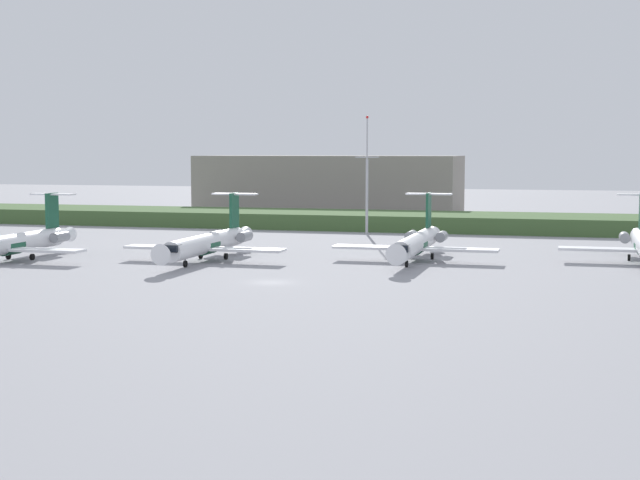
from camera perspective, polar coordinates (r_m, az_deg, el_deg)
ground_plane at (r=138.12m, az=0.93°, el=-0.92°), size 500.00×500.00×0.00m
grass_berm at (r=186.14m, az=4.71°, el=1.16°), size 320.00×20.00×3.05m
regional_jet_second at (r=137.06m, az=-18.08°, el=-0.17°), size 22.81×31.00×9.00m
regional_jet_third at (r=131.92m, az=-6.77°, el=-0.14°), size 22.81×31.00×9.00m
regional_jet_fourth at (r=131.73m, az=5.87°, el=-0.14°), size 22.81×31.00×9.00m
antenna_mast at (r=172.79m, az=2.85°, el=3.33°), size 4.40×0.50×21.59m
distant_hangar at (r=225.69m, az=0.58°, el=3.32°), size 61.63×22.81×14.13m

